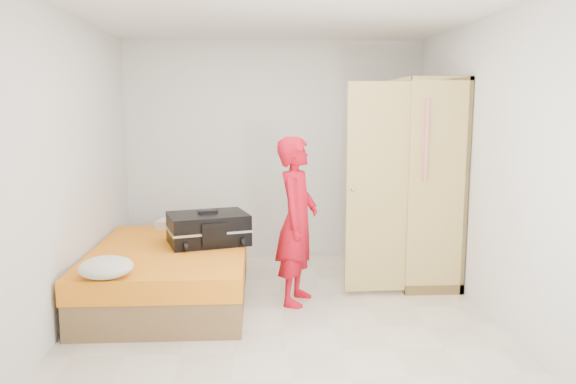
{
  "coord_description": "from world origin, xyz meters",
  "views": [
    {
      "loc": [
        -0.21,
        -4.86,
        1.83
      ],
      "look_at": [
        0.08,
        0.5,
        1.0
      ],
      "focal_mm": 35.0,
      "sensor_mm": 36.0,
      "label": 1
    }
  ],
  "objects": [
    {
      "name": "person",
      "position": [
        0.15,
        0.2,
        0.78
      ],
      "size": [
        0.53,
        0.65,
        1.55
      ],
      "primitive_type": "imported",
      "rotation": [
        0.0,
        0.0,
        1.25
      ],
      "color": "red",
      "rests_on": "ground"
    },
    {
      "name": "round_cushion",
      "position": [
        -1.4,
        -0.55,
        0.58
      ],
      "size": [
        0.42,
        0.42,
        0.16
      ],
      "primitive_type": "ellipsoid",
      "color": "silver",
      "rests_on": "bed"
    },
    {
      "name": "wardrobe",
      "position": [
        1.45,
        0.86,
        1.0
      ],
      "size": [
        1.17,
        1.2,
        2.1
      ],
      "color": "tan",
      "rests_on": "ground"
    },
    {
      "name": "suitcase",
      "position": [
        -0.7,
        0.5,
        0.65
      ],
      "size": [
        0.88,
        0.74,
        0.32
      ],
      "rotation": [
        0.0,
        0.0,
        0.3
      ],
      "color": "black",
      "rests_on": "bed"
    },
    {
      "name": "bed",
      "position": [
        -1.05,
        0.34,
        0.25
      ],
      "size": [
        1.42,
        2.02,
        0.5
      ],
      "color": "brown",
      "rests_on": "ground"
    },
    {
      "name": "room",
      "position": [
        0.0,
        0.0,
        1.3
      ],
      "size": [
        4.0,
        4.02,
        2.6
      ],
      "color": "beige",
      "rests_on": "ground"
    },
    {
      "name": "pillow",
      "position": [
        -1.06,
        1.19,
        0.55
      ],
      "size": [
        0.54,
        0.35,
        0.09
      ],
      "primitive_type": "cube",
      "rotation": [
        0.0,
        0.0,
        -0.2
      ],
      "color": "silver",
      "rests_on": "bed"
    }
  ]
}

